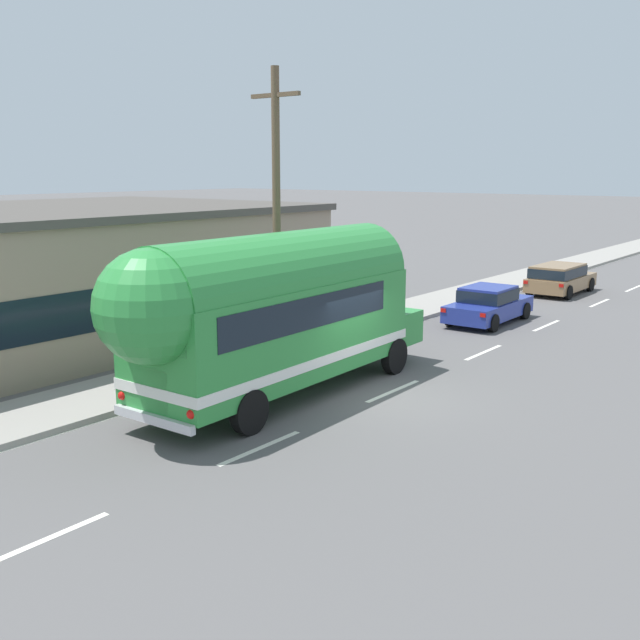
{
  "coord_description": "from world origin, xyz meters",
  "views": [
    {
      "loc": [
        9.84,
        -15.0,
        5.61
      ],
      "look_at": [
        -1.99,
        0.11,
        1.71
      ],
      "focal_mm": 41.68,
      "sensor_mm": 36.0,
      "label": 1
    }
  ],
  "objects_px": {
    "utility_pole": "(277,210)",
    "car_lead": "(488,303)",
    "car_second": "(559,277)",
    "painted_bus": "(269,309)"
  },
  "relations": [
    {
      "from": "utility_pole",
      "to": "car_second",
      "type": "bearing_deg",
      "value": 81.25
    },
    {
      "from": "car_second",
      "to": "utility_pole",
      "type": "bearing_deg",
      "value": -98.75
    },
    {
      "from": "utility_pole",
      "to": "car_lead",
      "type": "distance_m",
      "value": 9.77
    },
    {
      "from": "utility_pole",
      "to": "car_second",
      "type": "relative_size",
      "value": 1.95
    },
    {
      "from": "painted_bus",
      "to": "car_second",
      "type": "height_order",
      "value": "painted_bus"
    },
    {
      "from": "utility_pole",
      "to": "car_second",
      "type": "distance_m",
      "value": 17.17
    },
    {
      "from": "painted_bus",
      "to": "car_lead",
      "type": "relative_size",
      "value": 2.44
    },
    {
      "from": "utility_pole",
      "to": "painted_bus",
      "type": "height_order",
      "value": "utility_pole"
    },
    {
      "from": "painted_bus",
      "to": "car_second",
      "type": "bearing_deg",
      "value": 90.78
    },
    {
      "from": "utility_pole",
      "to": "car_lead",
      "type": "bearing_deg",
      "value": 71.57
    }
  ]
}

